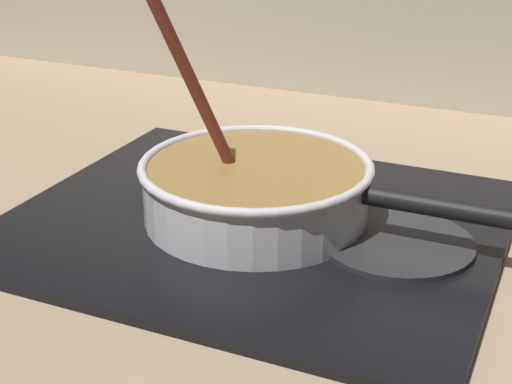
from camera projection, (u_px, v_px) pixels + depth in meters
name	position (u px, v px, depth m)	size (l,w,h in m)	color
ground	(202.00, 349.00, 0.71)	(2.40, 1.60, 0.04)	#9E8466
hob_plate	(256.00, 222.00, 0.90)	(0.56, 0.48, 0.01)	black
burner_ring	(256.00, 215.00, 0.90)	(0.18, 0.18, 0.01)	#592D0C
spare_burner	(397.00, 242.00, 0.83)	(0.17, 0.17, 0.01)	#262628
cooking_pan	(257.00, 188.00, 0.88)	(0.43, 0.27, 0.29)	silver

